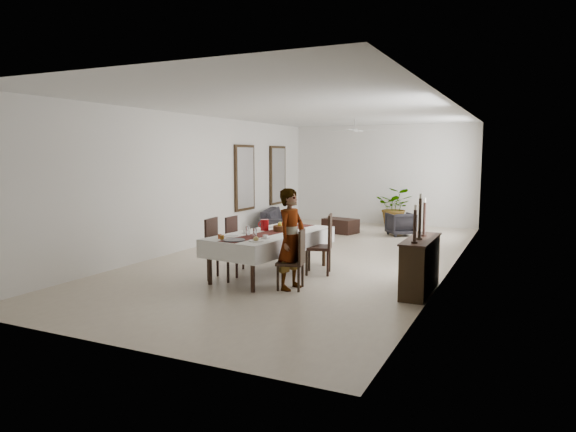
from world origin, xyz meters
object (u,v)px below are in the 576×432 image
at_px(woman, 291,239).
at_px(sofa, 280,219).
at_px(sideboard_body, 420,266).
at_px(red_pitcher, 265,225).
at_px(dining_table_top, 271,234).

bearing_deg(woman, sofa, 36.36).
distance_m(sideboard_body, sofa, 7.50).
bearing_deg(red_pitcher, dining_table_top, -38.67).
relative_size(dining_table_top, sofa, 1.18).
bearing_deg(dining_table_top, woman, -37.53).
xyz_separation_m(dining_table_top, sideboard_body, (2.77, -0.09, -0.33)).
relative_size(dining_table_top, red_pitcher, 12.00).
relative_size(sideboard_body, sofa, 0.68).
height_order(red_pitcher, sideboard_body, red_pitcher).
height_order(dining_table_top, sideboard_body, sideboard_body).
distance_m(red_pitcher, sofa, 5.59).
distance_m(dining_table_top, woman, 1.10).
xyz_separation_m(dining_table_top, sofa, (-2.43, 5.30, -0.45)).
xyz_separation_m(red_pitcher, sideboard_body, (3.01, -0.28, -0.47)).
distance_m(woman, sofa, 6.89).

